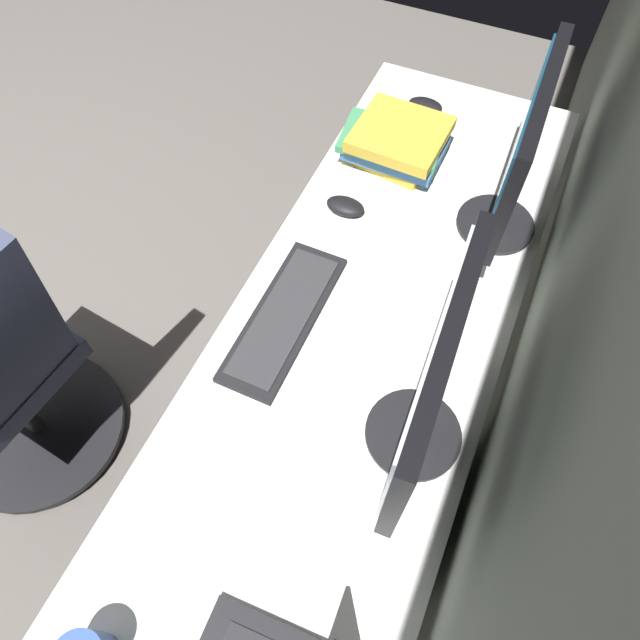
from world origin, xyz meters
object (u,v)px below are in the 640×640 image
Objects in this scene: monitor_primary at (521,154)px; keyboard_main at (284,317)px; monitor_secondary at (431,383)px; book_stack_near at (395,143)px; mouse_main at (425,106)px; mouse_spare at (345,206)px; drawer_pedestal at (328,485)px.

monitor_primary reaches higher than keyboard_main.
monitor_secondary is 1.66× the size of book_stack_near.
mouse_main is at bearing -163.10° from monitor_secondary.
mouse_main is 0.24m from book_stack_near.
mouse_spare is (-0.52, -0.37, -0.23)m from monitor_secondary.
monitor_primary is 4.45× the size of mouse_main.
monitor_primary is at bearing 179.27° from monitor_secondary.
keyboard_main is (-0.15, -0.36, -0.24)m from monitor_secondary.
monitor_secondary is 0.46m from keyboard_main.
monitor_secondary is (0.63, -0.01, 0.01)m from monitor_primary.
drawer_pedestal is at bearing 19.71° from mouse_spare.
mouse_main is 1.00× the size of mouse_spare.
monitor_secondary is at bearing 22.73° from book_stack_near.
monitor_primary is 0.53m from mouse_main.
drawer_pedestal is 0.95m from monitor_primary.
drawer_pedestal is at bearing 44.46° from keyboard_main.
mouse_main is at bearing -172.16° from drawer_pedestal.
mouse_main is 0.36× the size of book_stack_near.
monitor_secondary is 1.14× the size of keyboard_main.
book_stack_near is at bearing -110.84° from monitor_primary.
mouse_spare is at bearing -12.20° from book_stack_near.
monitor_secondary reaches higher than mouse_main.
monitor_primary is 0.65m from keyboard_main.
book_stack_near is (-0.82, -0.16, 0.44)m from drawer_pedestal.
monitor_primary reaches higher than mouse_main.
mouse_spare is (-0.58, -0.21, 0.40)m from drawer_pedestal.
drawer_pedestal is 0.74m from mouse_spare.
book_stack_near is at bearing 175.29° from keyboard_main.
mouse_spare is 0.24m from book_stack_near.
book_stack_near is (-0.60, 0.05, 0.05)m from keyboard_main.
keyboard_main is at bearing -112.01° from monitor_secondary.
book_stack_near is at bearing -3.27° from mouse_main.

